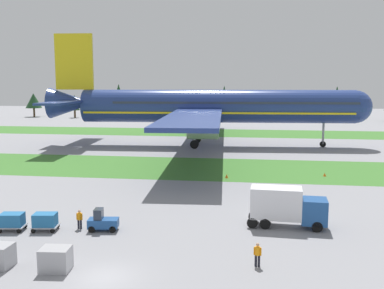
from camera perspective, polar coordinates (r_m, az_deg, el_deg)
name	(u,v)px	position (r m, az deg, el deg)	size (l,w,h in m)	color
ground_plane	(105,277)	(31.63, -11.05, -16.31)	(400.00, 400.00, 0.00)	gray
grass_strip_near	(188,168)	(67.85, -0.47, -2.99)	(320.00, 17.81, 0.01)	#3D752D
grass_strip_far	(215,133)	(114.66, 2.96, 1.52)	(320.00, 17.81, 0.01)	#3D752D
airliner	(207,106)	(90.19, 1.94, 4.93)	(64.97, 79.91, 22.63)	navy
baggage_tug	(102,222)	(40.37, -11.39, -9.65)	(2.75, 1.64, 1.97)	#1E4C8E
cargo_dolly_lead	(45,220)	(41.61, -18.28, -9.21)	(2.38, 1.79, 1.55)	#A3A3A8
cargo_dolly_second	(12,220)	(42.59, -22.04, -9.00)	(2.38, 1.79, 1.55)	#A3A3A8
catering_truck	(286,206)	(41.17, 11.97, -7.66)	(7.07, 2.69, 3.58)	#1E4C8E
ground_crew_marshaller	(258,254)	(32.63, 8.38, -13.66)	(0.55, 0.36, 1.74)	black
ground_crew_loader	(80,219)	(41.22, -14.20, -9.17)	(0.56, 0.36, 1.74)	black
uld_container_1	(56,259)	(33.13, -17.04, -13.85)	(2.00, 1.60, 1.62)	#A3A3A8
taxiway_marker_0	(227,176)	(60.81, 4.46, -4.04)	(0.44, 0.44, 0.56)	orange
taxiway_marker_1	(325,174)	(64.45, 16.62, -3.70)	(0.44, 0.44, 0.49)	orange
distant_tree_line	(243,100)	(155.64, 6.49, 5.74)	(150.79, 10.71, 12.27)	#4C3823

